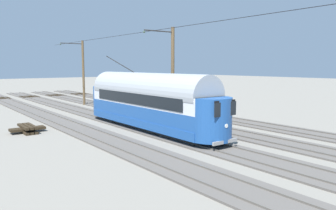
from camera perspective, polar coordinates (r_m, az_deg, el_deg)
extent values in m
plane|color=gray|center=(27.60, -2.06, -3.24)|extent=(220.00, 220.00, 0.00)
cube|color=#56514C|center=(31.49, 7.05, -1.95)|extent=(2.80, 80.00, 0.10)
cube|color=#59544C|center=(30.98, 6.11, -1.91)|extent=(0.07, 80.00, 0.08)
cube|color=#59544C|center=(31.98, 7.97, -1.66)|extent=(0.07, 80.00, 0.08)
cube|color=#2D2316|center=(58.59, -15.47, 1.96)|extent=(2.50, 0.24, 0.08)
cube|color=#2D2316|center=(57.99, -15.22, 1.92)|extent=(2.50, 0.24, 0.08)
cube|color=#2D2316|center=(57.39, -14.98, 1.88)|extent=(2.50, 0.24, 0.08)
cube|color=#2D2316|center=(56.79, -14.73, 1.84)|extent=(2.50, 0.24, 0.08)
cube|color=#2D2316|center=(56.19, -14.47, 1.80)|extent=(2.50, 0.24, 0.08)
cube|color=#56514C|center=(28.80, 1.25, -2.72)|extent=(2.80, 80.00, 0.10)
cube|color=#59544C|center=(28.35, 0.12, -2.68)|extent=(0.07, 80.00, 0.08)
cube|color=#59544C|center=(29.24, 2.35, -2.40)|extent=(0.07, 80.00, 0.08)
cube|color=#2D2316|center=(57.19, -19.26, 1.71)|extent=(2.50, 0.24, 0.08)
cube|color=#2D2316|center=(56.57, -19.05, 1.67)|extent=(2.50, 0.24, 0.08)
cube|color=#2D2316|center=(55.96, -18.84, 1.63)|extent=(2.50, 0.24, 0.08)
cube|color=#2D2316|center=(55.35, -18.62, 1.58)|extent=(2.50, 0.24, 0.08)
cube|color=#2D2316|center=(54.73, -18.40, 1.53)|extent=(2.50, 0.24, 0.08)
cube|color=#56514C|center=(26.48, -5.67, -3.59)|extent=(2.80, 80.00, 0.10)
cube|color=#59544C|center=(26.10, -7.01, -3.56)|extent=(0.07, 80.00, 0.08)
cube|color=#59544C|center=(26.84, -4.37, -3.24)|extent=(0.07, 80.00, 0.08)
cube|color=#2D2316|center=(56.05, -23.22, 1.45)|extent=(2.50, 0.24, 0.08)
cube|color=#2D2316|center=(55.43, -23.05, 1.40)|extent=(2.50, 0.24, 0.08)
cube|color=#2D2316|center=(54.80, -22.88, 1.35)|extent=(2.50, 0.24, 0.08)
cube|color=#2D2316|center=(54.17, -22.70, 1.30)|extent=(2.50, 0.24, 0.08)
cube|color=#2D2316|center=(53.55, -22.52, 1.25)|extent=(2.50, 0.24, 0.08)
cube|color=#56514C|center=(24.62, -13.79, -4.56)|extent=(2.80, 80.00, 0.10)
cube|color=#59544C|center=(24.33, -15.34, -4.52)|extent=(0.07, 80.00, 0.08)
cube|color=#59544C|center=(24.89, -12.28, -4.18)|extent=(0.07, 80.00, 0.08)
cube|color=#2D2316|center=(53.92, -27.07, 1.06)|extent=(2.50, 0.24, 0.08)
cube|color=#2D2316|center=(53.29, -26.94, 1.01)|extent=(2.50, 0.24, 0.08)
cube|color=#2D2316|center=(52.65, -26.81, 0.95)|extent=(2.50, 0.24, 0.08)
cube|color=#1E4C93|center=(24.83, -3.41, -2.74)|extent=(2.65, 13.21, 0.55)
cube|color=#1E4C93|center=(24.71, -3.43, -1.02)|extent=(2.55, 13.21, 0.95)
cube|color=silver|center=(24.60, -3.44, 1.29)|extent=(2.55, 13.21, 1.05)
cylinder|color=#999EA3|center=(24.55, -3.45, 2.51)|extent=(2.65, 12.95, 2.65)
cylinder|color=#1E4C93|center=(19.65, 7.36, -2.37)|extent=(2.55, 2.55, 2.55)
cylinder|color=#1E4C93|center=(30.30, -10.40, 0.81)|extent=(2.55, 2.55, 2.55)
cube|color=black|center=(18.73, 9.85, 0.27)|extent=(1.63, 0.08, 0.36)
cube|color=black|center=(18.74, 9.92, -0.69)|extent=(1.73, 0.06, 0.80)
cube|color=black|center=(23.90, -6.02, 1.10)|extent=(0.04, 11.10, 0.80)
cube|color=black|center=(25.34, -1.02, 1.46)|extent=(0.04, 11.10, 0.80)
cylinder|color=silver|center=(18.83, 10.06, -3.59)|extent=(0.24, 0.06, 0.24)
cube|color=gray|center=(19.06, 9.86, -6.30)|extent=(1.94, 0.12, 0.20)
cylinder|color=black|center=(28.14, -8.42, 7.09)|extent=(0.07, 4.64, 1.44)
cylinder|color=black|center=(21.09, 1.44, -4.84)|extent=(0.10, 0.76, 0.76)
cylinder|color=black|center=(22.00, 4.36, -4.37)|extent=(0.10, 0.76, 0.76)
cylinder|color=black|center=(28.07, -9.48, -2.01)|extent=(0.10, 0.76, 0.76)
cylinder|color=black|center=(28.76, -6.96, -1.75)|extent=(0.10, 0.76, 0.76)
cylinder|color=brown|center=(41.83, -14.45, 5.39)|extent=(0.28, 0.28, 7.86)
cylinder|color=#2D2D2D|center=(41.39, -16.35, 10.21)|extent=(2.71, 0.10, 0.10)
sphere|color=#334733|center=(40.91, -18.14, 9.98)|extent=(0.16, 0.16, 0.16)
cylinder|color=brown|center=(26.49, 0.82, 4.89)|extent=(0.28, 0.28, 7.86)
cylinder|color=#2D2D2D|center=(25.79, -1.59, 12.69)|extent=(2.71, 0.10, 0.10)
sphere|color=#334733|center=(25.01, -4.16, 12.52)|extent=(0.16, 0.16, 0.16)
cylinder|color=black|center=(25.01, -4.16, 12.52)|extent=(0.03, 39.39, 0.03)
cylinder|color=black|center=(41.39, -16.35, 10.21)|extent=(2.71, 0.02, 0.02)
cube|color=#2D2316|center=(26.11, -22.51, -4.15)|extent=(0.24, 2.40, 0.18)
cube|color=#2D2316|center=(26.04, -23.14, -4.21)|extent=(0.24, 2.40, 0.18)
cube|color=#2D2316|center=(25.97, -23.79, -4.26)|extent=(0.24, 2.40, 0.18)
cube|color=#2D2316|center=(26.29, -23.33, -3.71)|extent=(2.40, 0.24, 0.18)
cube|color=#2D2316|center=(26.01, -23.16, -3.82)|extent=(2.40, 0.24, 0.18)
cube|color=#2D2316|center=(25.72, -23.00, -3.92)|extent=(2.40, 0.24, 0.18)
cube|color=#2D2316|center=(26.05, -22.54, -3.37)|extent=(0.24, 2.40, 0.18)
cube|color=#2D2316|center=(25.98, -23.18, -3.43)|extent=(0.24, 2.40, 0.18)
cube|color=#2D2316|center=(25.91, -23.83, -3.48)|extent=(0.24, 2.40, 0.18)
cube|color=#B2A519|center=(39.09, -3.21, 0.32)|extent=(1.80, 0.60, 0.80)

